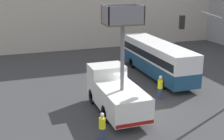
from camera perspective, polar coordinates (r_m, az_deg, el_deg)
name	(u,v)px	position (r m, az deg, el deg)	size (l,w,h in m)	color
ground_plane	(135,109)	(22.17, 4.19, -7.11)	(120.00, 120.00, 0.00)	#38383A
utility_truck	(116,91)	(21.08, 0.67, -3.78)	(2.48, 6.26, 7.33)	silver
city_bus	(157,57)	(29.05, 8.23, 2.39)	(2.49, 10.69, 3.13)	navy
traffic_light_pole	(217,44)	(22.15, 18.67, 4.57)	(3.90, 3.65, 6.83)	slate
road_worker_near_truck	(102,127)	(17.73, -1.80, -10.41)	(0.38, 0.38, 1.74)	navy
road_worker_directing	(160,87)	(23.82, 8.78, -3.12)	(0.38, 0.38, 1.86)	navy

